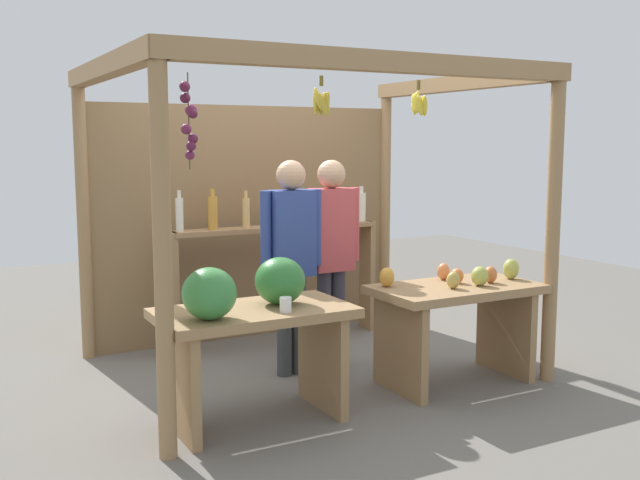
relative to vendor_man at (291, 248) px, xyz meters
name	(u,v)px	position (x,y,z in m)	size (l,w,h in m)	color
ground_plane	(307,368)	(0.16, 0.08, -0.94)	(12.00, 12.00, 0.00)	slate
market_stall	(279,189)	(0.16, 0.55, 0.39)	(2.92, 2.25, 2.24)	#99754C
fruit_counter_left	(251,321)	(-0.63, -0.74, -0.30)	(1.18, 0.64, 1.01)	#99754C
fruit_counter_right	(456,310)	(0.94, -0.72, -0.42)	(1.18, 0.64, 0.86)	#99754C
bottle_shelf_unit	(277,249)	(0.30, 0.89, -0.14)	(1.87, 0.22, 1.33)	#99754C
vendor_man	(291,248)	(0.00, 0.00, 0.00)	(0.48, 0.21, 1.58)	#3A4142
vendor_woman	(332,244)	(0.38, 0.08, 0.00)	(0.48, 0.21, 1.57)	#373442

